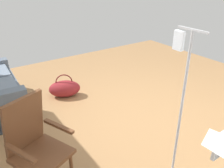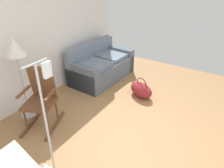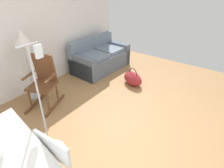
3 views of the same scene
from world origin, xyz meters
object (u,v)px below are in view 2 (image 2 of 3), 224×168
couch (101,67)px  rocking_chair (41,99)px  floor_lamp (15,53)px  duffel_bag (141,90)px

couch → rocking_chair: bearing=-175.4°
rocking_chair → floor_lamp: floor_lamp is taller
rocking_chair → duffel_bag: size_ratio=1.64×
couch → rocking_chair: (-1.97, -0.16, 0.20)m
couch → duffel_bag: 1.24m
couch → duffel_bag: couch is taller
floor_lamp → duffel_bag: size_ratio=2.31×
couch → duffel_bag: bearing=-101.6°
floor_lamp → couch: bearing=-7.6°
couch → duffel_bag: size_ratio=2.56×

